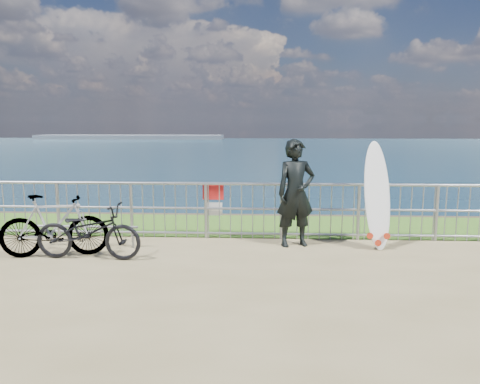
# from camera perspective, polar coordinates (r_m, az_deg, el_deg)

# --- Properties ---
(grass_strip) EXTENTS (120.00, 120.00, 0.00)m
(grass_strip) POSITION_cam_1_polar(r_m,az_deg,el_deg) (10.46, -0.67, -4.09)
(grass_strip) COLOR #32611A
(grass_strip) RESTS_ON ground
(seascape) EXTENTS (260.00, 260.00, 5.00)m
(seascape) POSITION_cam_1_polar(r_m,az_deg,el_deg) (161.32, -13.13, 6.35)
(seascape) COLOR brown
(seascape) RESTS_ON ground
(railing) EXTENTS (10.06, 0.10, 1.13)m
(railing) POSITION_cam_1_polar(r_m,az_deg,el_deg) (9.27, -1.02, -2.18)
(railing) COLOR gray
(railing) RESTS_ON ground
(surfer) EXTENTS (0.83, 0.67, 1.99)m
(surfer) POSITION_cam_1_polar(r_m,az_deg,el_deg) (8.72, 6.81, -0.15)
(surfer) COLOR black
(surfer) RESTS_ON ground
(surfboard) EXTENTS (0.63, 0.59, 1.98)m
(surfboard) POSITION_cam_1_polar(r_m,az_deg,el_deg) (8.86, 16.39, -0.87)
(surfboard) COLOR white
(surfboard) RESTS_ON ground
(bicycle_near) EXTENTS (1.84, 0.71, 0.95)m
(bicycle_near) POSITION_cam_1_polar(r_m,az_deg,el_deg) (8.33, -18.00, -4.60)
(bicycle_near) COLOR black
(bicycle_near) RESTS_ON ground
(bicycle_far) EXTENTS (1.88, 0.90, 1.09)m
(bicycle_far) POSITION_cam_1_polar(r_m,az_deg,el_deg) (8.66, -21.72, -3.83)
(bicycle_far) COLOR black
(bicycle_far) RESTS_ON ground
(bike_rack) EXTENTS (2.00, 0.05, 0.41)m
(bike_rack) POSITION_cam_1_polar(r_m,az_deg,el_deg) (9.14, -18.42, -4.30)
(bike_rack) COLOR gray
(bike_rack) RESTS_ON ground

